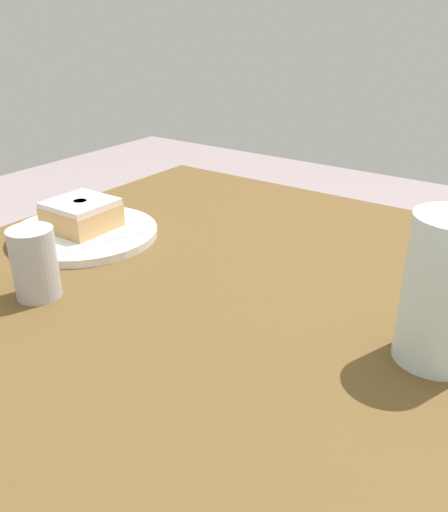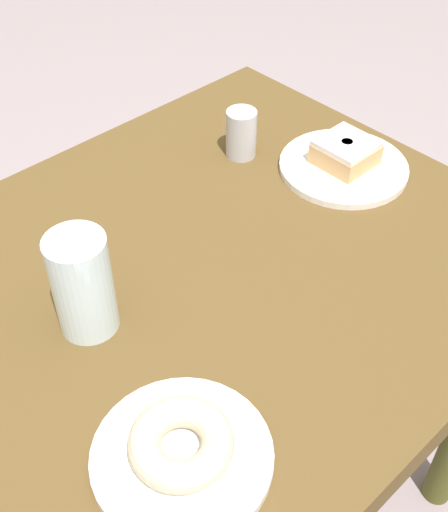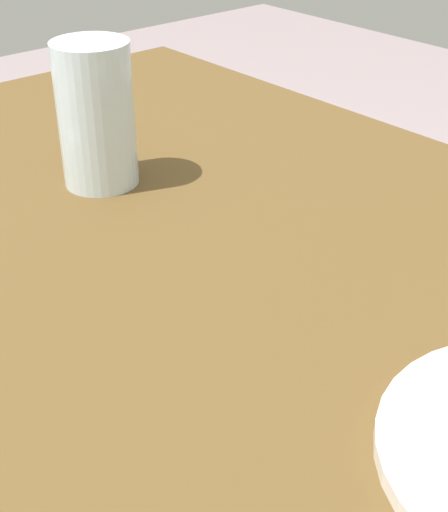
# 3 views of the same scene
# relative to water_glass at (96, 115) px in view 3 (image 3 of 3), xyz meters

# --- Properties ---
(table) EXTENTS (0.97, 0.73, 0.72)m
(table) POSITION_rel_water_glass_xyz_m (-0.13, 0.02, -0.17)
(table) COLOR brown
(table) RESTS_ON ground_plane
(water_glass) EXTENTS (0.07, 0.07, 0.14)m
(water_glass) POSITION_rel_water_glass_xyz_m (0.00, 0.00, 0.00)
(water_glass) COLOR silver
(water_glass) RESTS_ON table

